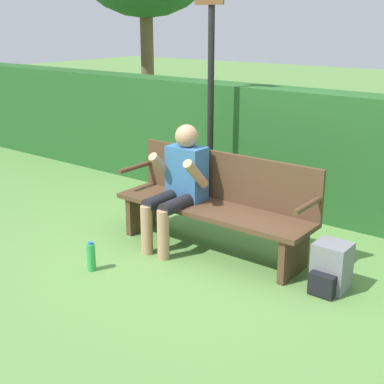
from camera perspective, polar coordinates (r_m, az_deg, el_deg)
name	(u,v)px	position (r m, az deg, el deg)	size (l,w,h in m)	color
ground_plane	(211,250)	(5.09, 2.03, -6.18)	(40.00, 40.00, 0.00)	#5B8942
hedge_back	(290,151)	(6.09, 10.37, 4.38)	(12.00, 0.44, 1.36)	#235623
park_bench	(216,203)	(4.98, 2.60, -1.15)	(1.96, 0.51, 0.90)	#513823
person_seated	(179,181)	(5.01, -1.38, 1.15)	(0.50, 0.64, 1.15)	#336699
backpack	(331,268)	(4.45, 14.56, -7.85)	(0.27, 0.33, 0.40)	slate
water_bottle	(91,257)	(4.73, -10.70, -6.82)	(0.08, 0.08, 0.27)	green
signpost	(210,86)	(5.90, 1.99, 11.21)	(0.36, 0.09, 2.49)	black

